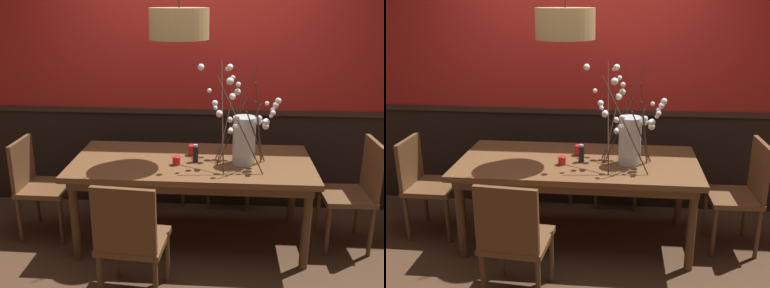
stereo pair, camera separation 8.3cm
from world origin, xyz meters
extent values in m
plane|color=#4C3321|center=(0.00, 0.00, 0.00)|extent=(24.00, 24.00, 0.00)
cube|color=black|center=(0.00, 0.79, 0.49)|extent=(5.98, 0.12, 0.99)
cube|color=#31241E|center=(0.00, 0.78, 1.01)|extent=(5.98, 0.14, 0.05)
cube|color=#B2231E|center=(0.00, 0.79, 1.88)|extent=(5.98, 0.12, 1.80)
cube|color=brown|center=(0.00, 0.00, 0.73)|extent=(2.03, 0.95, 0.05)
cube|color=brown|center=(0.00, 0.00, 0.67)|extent=(1.92, 0.84, 0.08)
cylinder|color=brown|center=(-0.92, -0.39, 0.35)|extent=(0.07, 0.07, 0.71)
cylinder|color=brown|center=(0.92, -0.39, 0.35)|extent=(0.07, 0.07, 0.71)
cylinder|color=brown|center=(-0.92, 0.39, 0.35)|extent=(0.07, 0.07, 0.71)
cylinder|color=brown|center=(0.92, 0.39, 0.35)|extent=(0.07, 0.07, 0.71)
cube|color=brown|center=(0.33, 0.79, 0.46)|extent=(0.48, 0.43, 0.04)
cube|color=brown|center=(0.34, 0.97, 0.70)|extent=(0.44, 0.06, 0.44)
cylinder|color=brown|center=(0.52, 0.60, 0.22)|extent=(0.04, 0.04, 0.44)
cylinder|color=brown|center=(0.12, 0.63, 0.22)|extent=(0.04, 0.04, 0.44)
cylinder|color=brown|center=(0.54, 0.95, 0.22)|extent=(0.04, 0.04, 0.44)
cylinder|color=brown|center=(0.14, 0.97, 0.22)|extent=(0.04, 0.04, 0.44)
cube|color=brown|center=(-0.35, -0.81, 0.44)|extent=(0.49, 0.47, 0.04)
cube|color=brown|center=(-0.37, -1.01, 0.70)|extent=(0.43, 0.07, 0.47)
cylinder|color=brown|center=(-0.53, -0.61, 0.21)|extent=(0.04, 0.04, 0.42)
cylinder|color=brown|center=(-0.14, -0.64, 0.21)|extent=(0.04, 0.04, 0.42)
cylinder|color=brown|center=(-0.56, -0.98, 0.21)|extent=(0.04, 0.04, 0.42)
cylinder|color=brown|center=(-0.17, -1.02, 0.21)|extent=(0.04, 0.04, 0.42)
cube|color=brown|center=(-1.32, 0.02, 0.45)|extent=(0.44, 0.44, 0.04)
cube|color=brown|center=(-1.51, 0.02, 0.69)|extent=(0.04, 0.41, 0.42)
cylinder|color=brown|center=(-1.13, 0.20, 0.21)|extent=(0.04, 0.04, 0.43)
cylinder|color=brown|center=(-1.13, -0.17, 0.21)|extent=(0.04, 0.04, 0.43)
cylinder|color=brown|center=(-1.50, 0.21, 0.21)|extent=(0.04, 0.04, 0.43)
cylinder|color=brown|center=(-1.51, -0.17, 0.21)|extent=(0.04, 0.04, 0.43)
cube|color=brown|center=(-0.34, 0.84, 0.46)|extent=(0.45, 0.45, 0.04)
cube|color=brown|center=(-0.36, 1.03, 0.72)|extent=(0.40, 0.07, 0.46)
cylinder|color=brown|center=(-0.15, 0.68, 0.22)|extent=(0.04, 0.04, 0.44)
cylinder|color=brown|center=(-0.51, 0.65, 0.22)|extent=(0.04, 0.04, 0.44)
cylinder|color=brown|center=(-0.18, 1.04, 0.22)|extent=(0.04, 0.04, 0.44)
cylinder|color=brown|center=(-0.54, 1.01, 0.22)|extent=(0.04, 0.04, 0.44)
cube|color=brown|center=(1.32, 0.01, 0.47)|extent=(0.43, 0.44, 0.04)
cube|color=brown|center=(1.51, 0.02, 0.73)|extent=(0.05, 0.41, 0.47)
cylinder|color=brown|center=(1.15, -0.17, 0.22)|extent=(0.04, 0.04, 0.44)
cylinder|color=brown|center=(1.14, 0.19, 0.22)|extent=(0.04, 0.04, 0.44)
cylinder|color=brown|center=(1.50, -0.16, 0.22)|extent=(0.04, 0.04, 0.44)
cylinder|color=brown|center=(1.49, 0.20, 0.22)|extent=(0.04, 0.04, 0.44)
cylinder|color=silver|center=(0.43, -0.04, 0.96)|extent=(0.19, 0.19, 0.40)
cylinder|color=silver|center=(0.43, -0.04, 0.81)|extent=(0.16, 0.16, 0.09)
cylinder|color=#472D23|center=(0.25, -0.10, 1.18)|extent=(0.05, 0.44, 0.84)
sphere|color=white|center=(0.23, -0.12, 1.20)|extent=(0.04, 0.04, 0.04)
sphere|color=white|center=(0.23, -0.10, 1.19)|extent=(0.05, 0.05, 0.05)
sphere|color=white|center=(0.08, -0.12, 1.57)|extent=(0.05, 0.05, 0.05)
sphere|color=white|center=(0.15, -0.13, 1.39)|extent=(0.04, 0.04, 0.04)
sphere|color=white|center=(0.19, -0.10, 1.28)|extent=(0.05, 0.05, 0.05)
cylinder|color=#472D23|center=(0.55, -0.07, 1.04)|extent=(0.10, 0.25, 0.56)
sphere|color=white|center=(0.68, -0.13, 1.31)|extent=(0.05, 0.05, 0.05)
sphere|color=white|center=(0.64, -0.10, 1.19)|extent=(0.03, 0.03, 0.03)
sphere|color=white|center=(0.67, -0.09, 1.27)|extent=(0.05, 0.05, 0.05)
sphere|color=white|center=(0.60, -0.07, 1.09)|extent=(0.05, 0.05, 0.05)
cylinder|color=#472D23|center=(0.47, 0.02, 1.01)|extent=(0.19, 0.08, 0.49)
sphere|color=white|center=(0.48, 0.08, 1.11)|extent=(0.04, 0.04, 0.04)
sphere|color=white|center=(0.45, 0.02, 0.99)|extent=(0.03, 0.03, 0.03)
sphere|color=white|center=(0.49, 0.05, 1.05)|extent=(0.04, 0.04, 0.04)
sphere|color=white|center=(0.50, 0.03, 1.11)|extent=(0.05, 0.05, 0.05)
cylinder|color=#472D23|center=(0.39, -0.21, 1.13)|extent=(0.39, 0.15, 0.75)
sphere|color=white|center=(0.35, -0.20, 1.12)|extent=(0.05, 0.05, 0.05)
sphere|color=white|center=(0.30, -0.43, 1.51)|extent=(0.05, 0.05, 0.05)
sphere|color=white|center=(0.36, -0.37, 1.43)|extent=(0.05, 0.05, 0.05)
sphere|color=white|center=(0.36, -0.38, 1.48)|extent=(0.04, 0.04, 0.04)
sphere|color=white|center=(0.36, -0.26, 1.21)|extent=(0.04, 0.04, 0.04)
cylinder|color=#472D23|center=(0.52, -0.08, 1.00)|extent=(0.19, 0.21, 0.48)
sphere|color=white|center=(0.64, -0.19, 1.23)|extent=(0.04, 0.04, 0.04)
sphere|color=white|center=(0.60, -0.12, 1.14)|extent=(0.06, 0.06, 0.06)
sphere|color=white|center=(0.58, -0.14, 1.15)|extent=(0.04, 0.04, 0.04)
sphere|color=white|center=(0.64, -0.15, 1.25)|extent=(0.04, 0.04, 0.04)
cylinder|color=#472D23|center=(0.54, -0.11, 1.11)|extent=(0.09, 0.20, 0.71)
sphere|color=white|center=(0.54, -0.09, 1.13)|extent=(0.05, 0.05, 0.05)
sphere|color=white|center=(0.59, -0.14, 1.29)|extent=(0.03, 0.03, 0.03)
sphere|color=white|center=(0.54, -0.11, 1.17)|extent=(0.05, 0.05, 0.05)
cylinder|color=#472D23|center=(0.37, 0.13, 1.15)|extent=(0.34, 0.18, 0.78)
sphere|color=white|center=(0.29, 0.25, 1.40)|extent=(0.03, 0.03, 0.03)
sphere|color=white|center=(0.33, 0.26, 1.42)|extent=(0.04, 0.04, 0.04)
sphere|color=white|center=(0.28, 0.30, 1.49)|extent=(0.03, 0.03, 0.03)
sphere|color=white|center=(0.30, 0.26, 1.51)|extent=(0.05, 0.05, 0.05)
sphere|color=white|center=(0.33, 0.15, 1.28)|extent=(0.06, 0.06, 0.06)
cylinder|color=#472D23|center=(0.34, 0.08, 1.02)|extent=(0.22, 0.11, 0.52)
sphere|color=white|center=(0.32, 0.04, 1.01)|extent=(0.05, 0.05, 0.05)
sphere|color=white|center=(0.38, 0.08, 1.02)|extent=(0.04, 0.04, 0.04)
sphere|color=white|center=(0.33, 0.08, 1.01)|extent=(0.05, 0.05, 0.05)
sphere|color=white|center=(0.31, 0.11, 1.09)|extent=(0.05, 0.05, 0.05)
cylinder|color=#472D23|center=(0.28, 0.04, 1.04)|extent=(0.13, 0.27, 0.56)
sphere|color=white|center=(0.19, 0.06, 1.20)|extent=(0.04, 0.04, 0.04)
sphere|color=white|center=(0.22, 0.05, 1.16)|extent=(0.06, 0.06, 0.06)
sphere|color=white|center=(0.19, 0.08, 1.22)|extent=(0.03, 0.03, 0.03)
cylinder|color=red|center=(0.00, 0.14, 0.80)|extent=(0.08, 0.08, 0.09)
torus|color=red|center=(0.00, 0.14, 0.84)|extent=(0.08, 0.08, 0.01)
cylinder|color=silver|center=(0.00, 0.14, 0.79)|extent=(0.06, 0.06, 0.04)
cylinder|color=red|center=(-0.12, -0.12, 0.79)|extent=(0.06, 0.06, 0.07)
torus|color=red|center=(-0.12, -0.12, 0.83)|extent=(0.07, 0.07, 0.01)
cylinder|color=silver|center=(-0.12, -0.12, 0.78)|extent=(0.05, 0.05, 0.04)
cylinder|color=black|center=(0.03, -0.03, 0.83)|extent=(0.05, 0.05, 0.13)
cylinder|color=beige|center=(0.03, -0.03, 0.90)|extent=(0.03, 0.03, 0.02)
cylinder|color=tan|center=(-0.10, 0.04, 1.88)|extent=(0.47, 0.47, 0.24)
sphere|color=#F9EAB7|center=(-0.10, 0.04, 1.85)|extent=(0.14, 0.14, 0.14)
camera|label=1|loc=(0.27, -3.53, 2.06)|focal=41.43mm
camera|label=2|loc=(0.35, -3.52, 2.06)|focal=41.43mm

